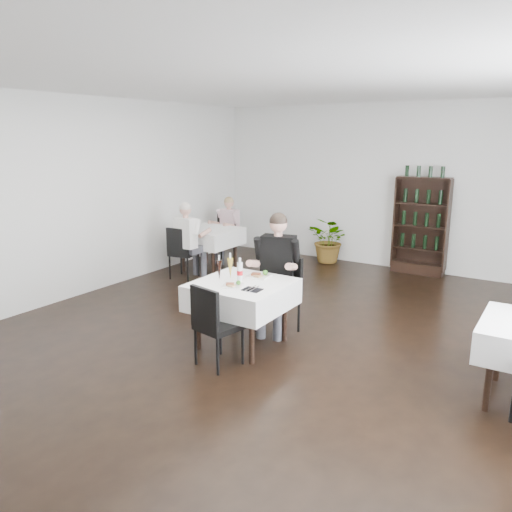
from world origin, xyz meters
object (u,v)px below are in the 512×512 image
Objects in this scene: main_table at (242,295)px; potted_tree at (330,240)px; wine_shelf at (421,227)px; diner_main at (276,264)px.

potted_tree reaches higher than main_table.
potted_tree is at bearing -176.08° from wine_shelf.
main_table is 4.27m from potted_tree.
diner_main is (0.11, 0.60, 0.25)m from main_table.
wine_shelf is 3.80m from diner_main.
diner_main is (-0.79, -3.72, 0.02)m from wine_shelf.
wine_shelf is at bearing 78.22° from main_table.
potted_tree is at bearing 100.36° from main_table.
potted_tree is at bearing 103.68° from diner_main.
wine_shelf is 1.97× the size of potted_tree.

